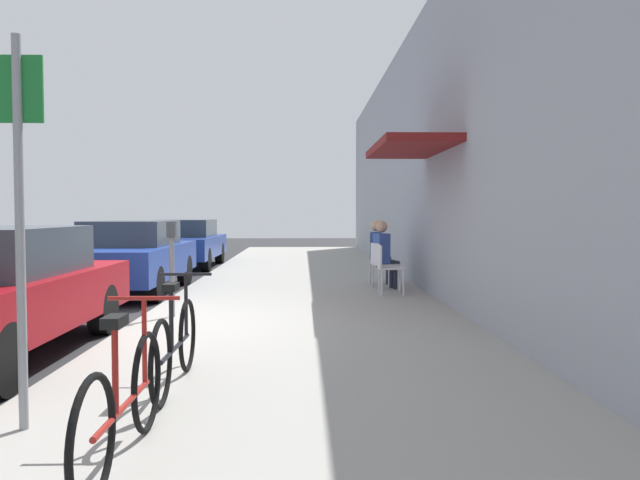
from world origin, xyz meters
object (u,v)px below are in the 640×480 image
cafe_chair_1 (381,262)px  parked_car_2 (186,243)px  parking_meter (172,262)px  cafe_chair_2 (376,259)px  parked_car_1 (131,256)px  seated_patron_2 (379,250)px  bicycle_0 (124,402)px  bicycle_1 (176,344)px  seated_patron_1 (384,252)px  cafe_chair_0 (387,266)px  street_sign (20,201)px

cafe_chair_1 → parked_car_2: bearing=128.2°
parked_car_2 → parking_meter: (1.55, -9.20, 0.18)m
parking_meter → cafe_chair_2: (3.29, 3.93, -0.26)m
parked_car_1 → seated_patron_2: size_ratio=3.41×
parked_car_2 → seated_patron_2: 7.21m
cafe_chair_1 → parking_meter: bearing=-137.2°
parked_car_2 → bicycle_0: (2.33, -14.23, -0.23)m
bicycle_1 → seated_patron_1: bearing=68.4°
cafe_chair_1 → seated_patron_2: 0.89m
cafe_chair_0 → parked_car_1: bearing=165.4°
seated_patron_1 → bicycle_1: bearing=-111.6°
bicycle_1 → cafe_chair_1: bearing=68.8°
parking_meter → bicycle_0: 5.11m
seated_patron_1 → seated_patron_2: bearing=90.0°
bicycle_1 → seated_patron_1: seated_patron_1 is taller
parked_car_1 → parking_meter: bearing=-66.5°
parking_meter → seated_patron_2: (3.35, 3.92, -0.07)m
parked_car_1 → bicycle_0: size_ratio=2.57×
parked_car_2 → cafe_chair_2: size_ratio=5.06×
street_sign → seated_patron_2: 9.07m
cafe_chair_0 → seated_patron_2: (0.06, 1.62, 0.19)m
parked_car_1 → cafe_chair_0: bearing=-14.6°
parked_car_1 → cafe_chair_2: 4.86m
bicycle_1 → cafe_chair_0: bearing=66.3°
parked_car_1 → cafe_chair_2: (4.84, 0.37, -0.10)m
street_sign → parked_car_1: bearing=100.6°
bicycle_0 → cafe_chair_1: bicycle_0 is taller
street_sign → bicycle_0: size_ratio=1.52×
cafe_chair_0 → cafe_chair_1: size_ratio=1.00×
parked_car_1 → seated_patron_2: bearing=4.2°
parking_meter → cafe_chair_2: bearing=50.1°
parked_car_2 → street_sign: street_sign is taller
parked_car_2 → cafe_chair_1: parked_car_2 is taller
parked_car_1 → seated_patron_1: size_ratio=3.41×
street_sign → seated_patron_1: 8.29m
parked_car_1 → parked_car_2: bearing=90.0°
seated_patron_1 → seated_patron_2: (-0.00, 0.85, 0.00)m
seated_patron_2 → cafe_chair_2: bearing=170.5°
cafe_chair_1 → seated_patron_2: seated_patron_2 is taller
parked_car_1 → street_sign: street_sign is taller
parking_meter → cafe_chair_0: (3.29, 2.30, -0.26)m
parked_car_2 → parking_meter: size_ratio=3.33×
seated_patron_2 → bicycle_0: bearing=-106.0°
bicycle_1 → cafe_chair_0: (2.53, 5.78, 0.14)m
parked_car_1 → bicycle_0: (2.33, -8.60, -0.25)m
cafe_chair_0 → cafe_chair_2: 1.63m
parked_car_1 → street_sign: 8.20m
bicycle_0 → parked_car_1: bearing=105.2°
street_sign → cafe_chair_1: (3.34, 7.49, -1.02)m
parked_car_1 → seated_patron_1: 4.93m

